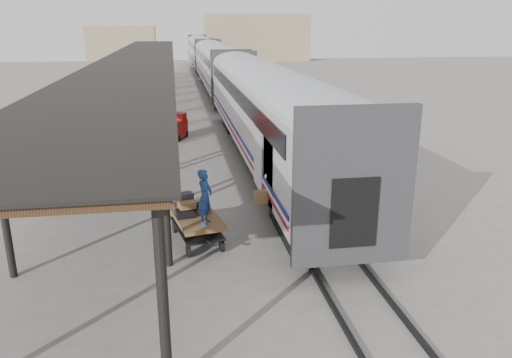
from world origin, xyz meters
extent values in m
plane|color=slate|center=(0.00, 0.00, 0.00)|extent=(160.00, 160.00, 0.00)
cube|color=silver|center=(3.20, 8.00, 2.60)|extent=(3.00, 24.00, 2.90)
cube|color=#28282B|center=(3.20, -3.90, 2.60)|extent=(3.04, 0.22, 3.50)
cube|color=black|center=(1.68, 8.00, 3.50)|extent=(0.04, 22.08, 0.65)
cube|color=black|center=(3.20, 8.00, 0.90)|extent=(2.55, 23.04, 0.50)
cube|color=silver|center=(3.20, 34.00, 2.60)|extent=(3.00, 24.00, 2.90)
cube|color=#28282B|center=(3.20, 22.10, 2.60)|extent=(3.04, 0.22, 3.50)
cube|color=black|center=(1.68, 34.00, 3.50)|extent=(0.04, 22.08, 0.65)
cube|color=black|center=(3.20, 34.00, 0.90)|extent=(2.55, 23.04, 0.50)
cube|color=silver|center=(3.20, 60.00, 2.60)|extent=(3.00, 24.00, 2.90)
cube|color=#28282B|center=(3.20, 48.10, 2.60)|extent=(3.04, 0.22, 3.50)
cube|color=black|center=(1.68, 60.00, 3.50)|extent=(0.04, 22.08, 0.65)
cube|color=black|center=(3.20, 60.00, 0.90)|extent=(2.55, 23.04, 0.50)
cube|color=black|center=(1.95, -0.50, 2.15)|extent=(0.50, 1.70, 2.00)
imported|color=white|center=(1.95, -0.50, 2.01)|extent=(0.72, 0.89, 1.72)
cube|color=olive|center=(1.55, -0.65, 1.40)|extent=(0.57, 0.25, 0.42)
cube|color=#422B19|center=(-3.40, 24.00, 4.00)|extent=(4.60, 64.00, 0.18)
cube|color=black|center=(-3.40, 24.00, 4.12)|extent=(4.90, 64.30, 0.06)
cylinder|color=black|center=(-5.45, 24.00, 2.00)|extent=(0.20, 0.20, 4.00)
cylinder|color=black|center=(-5.45, 55.00, 2.00)|extent=(0.20, 0.20, 4.00)
cylinder|color=black|center=(-1.35, -7.00, 2.00)|extent=(0.20, 0.20, 4.00)
cylinder|color=black|center=(-1.35, 24.00, 2.00)|extent=(0.20, 0.20, 4.00)
cylinder|color=black|center=(-1.35, 55.00, 2.00)|extent=(0.20, 0.20, 4.00)
cube|color=black|center=(2.48, 34.00, 0.06)|extent=(0.10, 150.00, 0.12)
cube|color=black|center=(3.92, 34.00, 0.06)|extent=(0.10, 150.00, 0.12)
cube|color=tan|center=(14.00, 78.00, 4.00)|extent=(18.00, 10.00, 8.00)
cube|color=tan|center=(-10.00, 82.00, 3.00)|extent=(12.00, 8.00, 6.00)
cube|color=brown|center=(-0.50, -0.54, 0.80)|extent=(1.73, 2.61, 0.12)
cube|color=black|center=(-0.50, -0.54, 0.45)|extent=(1.61, 2.49, 0.06)
cylinder|color=black|center=(-0.79, -1.57, 0.20)|extent=(0.16, 0.41, 0.40)
cylinder|color=black|center=(0.18, -1.36, 0.20)|extent=(0.16, 0.41, 0.40)
cylinder|color=black|center=(-1.19, 0.28, 0.20)|extent=(0.16, 0.41, 0.40)
cylinder|color=black|center=(-0.21, 0.49, 0.20)|extent=(0.16, 0.41, 0.40)
cube|color=#343437|center=(-0.83, -0.06, 0.98)|extent=(0.76, 0.56, 0.24)
cube|color=olive|center=(-0.32, 0.19, 0.95)|extent=(0.54, 0.40, 0.19)
cube|color=black|center=(-0.83, -0.60, 0.97)|extent=(0.61, 0.47, 0.22)
cube|color=#4A5231|center=(-0.28, -0.35, 0.94)|extent=(0.50, 0.39, 0.17)
cube|color=#442D1B|center=(-0.81, -0.14, 1.18)|extent=(0.55, 0.41, 0.20)
cube|color=olive|center=(-0.77, -0.47, 1.20)|extent=(0.56, 0.46, 0.20)
cube|color=#343437|center=(-0.82, -0.08, 1.37)|extent=(0.56, 0.47, 0.17)
cube|color=black|center=(-0.34, -0.35, 1.11)|extent=(0.41, 0.32, 0.14)
cube|color=#99120D|center=(-1.07, 14.02, 0.61)|extent=(1.55, 1.91, 0.99)
cube|color=#99120D|center=(-0.90, 14.43, 1.27)|extent=(1.12, 0.97, 0.39)
cylinder|color=black|center=(-1.71, 13.63, 0.20)|extent=(0.27, 0.42, 0.40)
cylinder|color=black|center=(-0.89, 13.29, 0.20)|extent=(0.27, 0.42, 0.40)
cylinder|color=black|center=(-1.24, 14.75, 0.20)|extent=(0.27, 0.42, 0.40)
cylinder|color=black|center=(-0.43, 14.41, 0.20)|extent=(0.27, 0.42, 0.40)
imported|color=navy|center=(-0.25, -1.19, 1.68)|extent=(0.61, 0.71, 1.64)
imported|color=black|center=(-2.81, 16.52, 0.76)|extent=(0.95, 0.59, 1.52)
camera|label=1|loc=(-0.97, -14.81, 6.46)|focal=35.00mm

